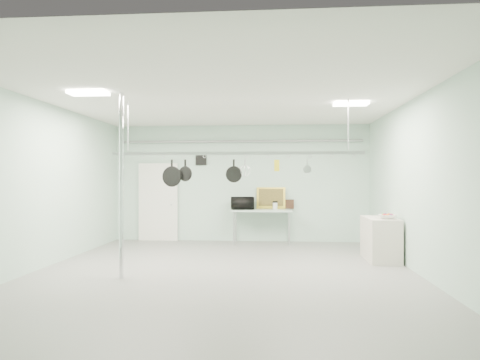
# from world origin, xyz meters

# --- Properties ---
(floor) EXTENTS (8.00, 8.00, 0.00)m
(floor) POSITION_xyz_m (0.00, 0.00, 0.00)
(floor) COLOR gray
(floor) RESTS_ON ground
(ceiling) EXTENTS (7.00, 8.00, 0.02)m
(ceiling) POSITION_xyz_m (0.00, 0.00, 3.19)
(ceiling) COLOR silver
(ceiling) RESTS_ON back_wall
(back_wall) EXTENTS (7.00, 0.02, 3.20)m
(back_wall) POSITION_xyz_m (0.00, 3.99, 1.60)
(back_wall) COLOR #A4C4B4
(back_wall) RESTS_ON floor
(right_wall) EXTENTS (0.02, 8.00, 3.20)m
(right_wall) POSITION_xyz_m (3.49, 0.00, 1.60)
(right_wall) COLOR #A4C4B4
(right_wall) RESTS_ON floor
(door) EXTENTS (1.10, 0.10, 2.20)m
(door) POSITION_xyz_m (-2.30, 3.94, 1.05)
(door) COLOR silver
(door) RESTS_ON floor
(wall_vent) EXTENTS (0.30, 0.04, 0.30)m
(wall_vent) POSITION_xyz_m (-1.10, 3.97, 2.25)
(wall_vent) COLOR black
(wall_vent) RESTS_ON back_wall
(conduit_pipe) EXTENTS (6.60, 0.07, 0.07)m
(conduit_pipe) POSITION_xyz_m (0.00, 3.90, 2.75)
(conduit_pipe) COLOR gray
(conduit_pipe) RESTS_ON back_wall
(chrome_pole) EXTENTS (0.08, 0.08, 3.20)m
(chrome_pole) POSITION_xyz_m (-1.70, -0.60, 1.60)
(chrome_pole) COLOR silver
(chrome_pole) RESTS_ON floor
(prep_table) EXTENTS (1.60, 0.70, 0.91)m
(prep_table) POSITION_xyz_m (0.60, 3.60, 0.83)
(prep_table) COLOR #9BB6A8
(prep_table) RESTS_ON floor
(side_cabinet) EXTENTS (0.60, 1.20, 0.90)m
(side_cabinet) POSITION_xyz_m (3.15, 1.40, 0.45)
(side_cabinet) COLOR beige
(side_cabinet) RESTS_ON floor
(pot_rack) EXTENTS (4.80, 0.06, 1.00)m
(pot_rack) POSITION_xyz_m (0.20, 0.30, 2.23)
(pot_rack) COLOR #B7B7BC
(pot_rack) RESTS_ON ceiling
(light_panel_left) EXTENTS (0.65, 0.30, 0.05)m
(light_panel_left) POSITION_xyz_m (-2.20, -0.80, 3.16)
(light_panel_left) COLOR white
(light_panel_left) RESTS_ON ceiling
(light_panel_right) EXTENTS (0.65, 0.30, 0.05)m
(light_panel_right) POSITION_xyz_m (2.40, 0.60, 3.16)
(light_panel_right) COLOR white
(light_panel_right) RESTS_ON ceiling
(microwave) EXTENTS (0.66, 0.49, 0.33)m
(microwave) POSITION_xyz_m (0.08, 3.56, 1.07)
(microwave) COLOR black
(microwave) RESTS_ON prep_table
(coffee_canister) EXTENTS (0.12, 0.12, 0.18)m
(coffee_canister) POSITION_xyz_m (0.95, 3.63, 0.99)
(coffee_canister) COLOR silver
(coffee_canister) RESTS_ON prep_table
(painting_large) EXTENTS (0.78, 0.16, 0.58)m
(painting_large) POSITION_xyz_m (0.84, 3.90, 1.20)
(painting_large) COLOR gold
(painting_large) RESTS_ON prep_table
(painting_small) EXTENTS (0.30, 0.10, 0.25)m
(painting_small) POSITION_xyz_m (1.31, 3.90, 1.03)
(painting_small) COLOR black
(painting_small) RESTS_ON prep_table
(fruit_bowl) EXTENTS (0.38, 0.38, 0.09)m
(fruit_bowl) POSITION_xyz_m (3.22, 1.12, 0.94)
(fruit_bowl) COLOR silver
(fruit_bowl) RESTS_ON side_cabinet
(skillet_left) EXTENTS (0.40, 0.13, 0.51)m
(skillet_left) POSITION_xyz_m (-1.04, 0.30, 1.83)
(skillet_left) COLOR black
(skillet_left) RESTS_ON pot_rack
(skillet_mid) EXTENTS (0.29, 0.15, 0.41)m
(skillet_mid) POSITION_xyz_m (-0.77, 0.30, 1.88)
(skillet_mid) COLOR black
(skillet_mid) RESTS_ON pot_rack
(skillet_right) EXTENTS (0.31, 0.09, 0.43)m
(skillet_right) POSITION_xyz_m (0.16, 0.30, 1.87)
(skillet_right) COLOR black
(skillet_right) RESTS_ON pot_rack
(whisk) EXTENTS (0.28, 0.28, 0.35)m
(whisk) POSITION_xyz_m (0.37, 0.30, 1.91)
(whisk) COLOR #AFAEB3
(whisk) RESTS_ON pot_rack
(grater) EXTENTS (0.10, 0.04, 0.24)m
(grater) POSITION_xyz_m (0.97, 0.30, 1.97)
(grater) COLOR yellow
(grater) RESTS_ON pot_rack
(saucepan) EXTENTS (0.17, 0.12, 0.26)m
(saucepan) POSITION_xyz_m (1.54, 0.30, 1.96)
(saucepan) COLOR #B9B9BE
(saucepan) RESTS_ON pot_rack
(fruit_cluster) EXTENTS (0.24, 0.24, 0.09)m
(fruit_cluster) POSITION_xyz_m (3.22, 1.12, 0.98)
(fruit_cluster) COLOR #A10E1A
(fruit_cluster) RESTS_ON fruit_bowl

